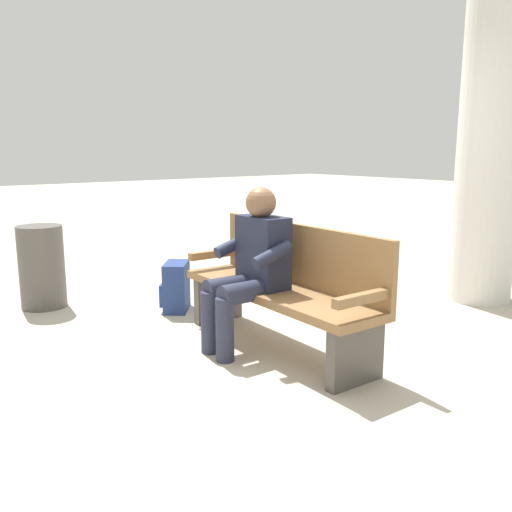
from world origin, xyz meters
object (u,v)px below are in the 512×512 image
(bench_near, at_px, (284,286))
(trash_bin, at_px, (42,267))
(backpack, at_px, (176,287))
(person_seated, at_px, (251,265))
(support_pillar, at_px, (493,105))

(bench_near, relative_size, trash_bin, 2.40)
(backpack, bearing_deg, person_seated, 176.83)
(support_pillar, relative_size, trash_bin, 4.84)
(bench_near, height_order, person_seated, person_seated)
(bench_near, bearing_deg, support_pillar, -92.98)
(bench_near, height_order, backpack, bench_near)
(backpack, bearing_deg, bench_near, -172.85)
(bench_near, distance_m, person_seated, 0.30)
(bench_near, height_order, trash_bin, bench_near)
(support_pillar, distance_m, trash_bin, 4.40)
(person_seated, xyz_separation_m, backpack, (1.18, -0.07, -0.41))
(person_seated, xyz_separation_m, trash_bin, (2.04, 0.83, -0.25))
(bench_near, bearing_deg, person_seated, 67.52)
(support_pillar, bearing_deg, person_seated, 82.23)
(person_seated, height_order, support_pillar, support_pillar)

